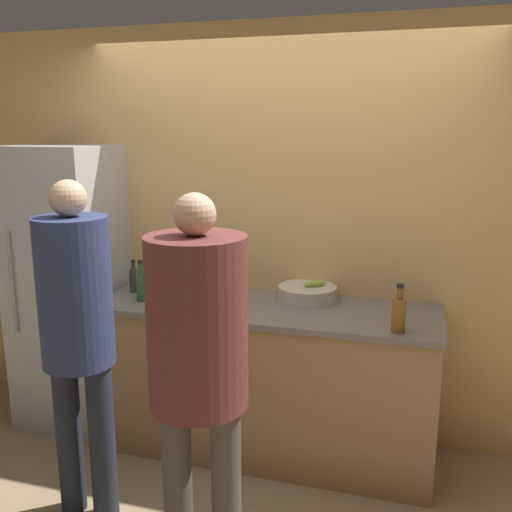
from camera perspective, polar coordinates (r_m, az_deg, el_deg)
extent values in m
plane|color=#9E8460|center=(3.49, -0.79, -21.63)|extent=(14.00, 14.00, 0.00)
cube|color=#E0B266|center=(3.65, 2.58, 2.16)|extent=(5.20, 0.06, 2.60)
cube|color=#9E754C|center=(3.59, 1.09, -12.28)|extent=(2.00, 0.68, 0.90)
cube|color=slate|center=(3.42, 1.13, -5.18)|extent=(2.03, 0.71, 0.03)
cube|color=#B7B7BC|center=(4.01, -18.15, -2.94)|extent=(0.62, 0.61, 1.86)
cylinder|color=#99999E|center=(3.85, -23.19, -2.53)|extent=(0.02, 0.02, 0.65)
cylinder|color=#232838|center=(3.22, -18.19, -16.77)|extent=(0.13, 0.13, 0.83)
cylinder|color=#232838|center=(3.12, -15.12, -17.54)|extent=(0.13, 0.13, 0.83)
cylinder|color=navy|center=(2.87, -17.66, -3.46)|extent=(0.35, 0.35, 0.73)
sphere|color=#DBAD89|center=(2.78, -18.29, 5.51)|extent=(0.17, 0.17, 0.17)
cylinder|color=#4C4742|center=(2.76, -7.85, -21.74)|extent=(0.13, 0.13, 0.83)
cylinder|color=#4C4742|center=(2.68, -2.99, -22.69)|extent=(0.13, 0.13, 0.83)
cylinder|color=brown|center=(2.36, -5.85, -6.62)|extent=(0.42, 0.42, 0.72)
sphere|color=#DBAD89|center=(2.26, -6.11, 4.17)|extent=(0.17, 0.17, 0.17)
cylinder|color=beige|center=(3.52, 5.17, -3.70)|extent=(0.36, 0.36, 0.09)
ellipsoid|color=#99BC38|center=(3.49, 5.91, -2.75)|extent=(0.15, 0.12, 0.04)
cylinder|color=#ADA393|center=(3.64, -3.52, -2.71)|extent=(0.11, 0.11, 0.14)
cylinder|color=#99754C|center=(3.62, -3.71, -1.28)|extent=(0.01, 0.05, 0.20)
cylinder|color=#99754C|center=(3.62, -3.37, -1.28)|extent=(0.03, 0.04, 0.21)
cylinder|color=#99754C|center=(3.60, -3.59, -1.33)|extent=(0.04, 0.01, 0.21)
cylinder|color=brown|center=(3.04, 14.08, -5.78)|extent=(0.07, 0.07, 0.18)
cylinder|color=brown|center=(3.00, 14.20, -3.62)|extent=(0.03, 0.03, 0.06)
cylinder|color=black|center=(2.99, 14.24, -2.90)|extent=(0.04, 0.04, 0.02)
cylinder|color=#333338|center=(3.74, -12.11, -2.44)|extent=(0.06, 0.06, 0.15)
cylinder|color=#333338|center=(3.72, -12.18, -0.98)|extent=(0.03, 0.03, 0.05)
cylinder|color=black|center=(3.71, -12.20, -0.51)|extent=(0.03, 0.03, 0.02)
cylinder|color=#236033|center=(3.54, -11.42, -3.03)|extent=(0.06, 0.06, 0.18)
cylinder|color=#236033|center=(3.51, -11.50, -1.19)|extent=(0.03, 0.03, 0.06)
cylinder|color=black|center=(3.50, -11.53, -0.58)|extent=(0.03, 0.03, 0.02)
cylinder|color=white|center=(3.64, -10.42, -3.27)|extent=(0.09, 0.09, 0.09)
cylinder|color=#9E6042|center=(3.67, -5.96, -2.90)|extent=(0.10, 0.10, 0.10)
sphere|color=#2D6B33|center=(3.64, -6.00, -1.28)|extent=(0.13, 0.13, 0.13)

